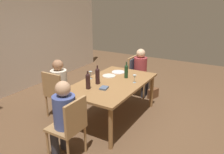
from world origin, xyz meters
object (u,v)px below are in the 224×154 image
at_px(person_man_bearded, 60,84).
at_px(wine_glass_near_left, 91,73).
at_px(chair_far_left, 57,91).
at_px(person_woman_host, 63,114).
at_px(dining_table, 112,86).
at_px(chair_left_end, 70,125).
at_px(wine_bottle_dark_red, 97,76).
at_px(dinner_plate_host, 118,72).
at_px(wine_bottle_tall_green, 126,71).
at_px(dinner_plate_guest_left, 109,76).
at_px(wine_glass_centre, 135,77).
at_px(person_man_guest, 141,69).
at_px(wine_bottle_short_olive, 88,81).
at_px(chair_right_end, 135,70).
at_px(handbag, 153,93).

xyz_separation_m(person_man_bearded, wine_glass_near_left, (0.34, -0.47, 0.19)).
relative_size(chair_far_left, person_woman_host, 0.79).
relative_size(dining_table, chair_left_end, 1.99).
relative_size(wine_bottle_dark_red, dinner_plate_host, 1.24).
bearing_deg(chair_far_left, chair_left_end, -38.23).
bearing_deg(wine_bottle_tall_green, wine_bottle_dark_red, 152.69).
relative_size(chair_far_left, wine_bottle_dark_red, 2.66).
height_order(wine_bottle_dark_red, dinner_plate_guest_left, wine_bottle_dark_red).
bearing_deg(wine_glass_centre, wine_bottle_dark_red, 125.84).
xyz_separation_m(dining_table, person_woman_host, (-1.30, 0.03, 0.01)).
bearing_deg(dinner_plate_host, dining_table, -162.33).
bearing_deg(wine_bottle_dark_red, dining_table, -40.82).
bearing_deg(person_man_guest, wine_glass_near_left, -19.53).
height_order(dining_table, wine_bottle_tall_green, wine_bottle_tall_green).
xyz_separation_m(person_woman_host, wine_bottle_short_olive, (0.81, 0.16, 0.21)).
height_order(chair_right_end, handbag, chair_right_end).
bearing_deg(person_woman_host, wine_glass_centre, -14.88).
bearing_deg(person_man_bearded, chair_left_end, -41.98).
height_order(person_man_bearded, wine_bottle_tall_green, person_man_bearded).
bearing_deg(wine_bottle_dark_red, dinner_plate_guest_left, 5.71).
relative_size(chair_far_left, wine_glass_centre, 6.17).
distance_m(chair_left_end, chair_far_left, 1.29).
xyz_separation_m(chair_right_end, person_woman_host, (-2.59, -0.10, 0.07)).
relative_size(chair_right_end, wine_bottle_dark_red, 2.66).
bearing_deg(chair_right_end, person_woman_host, 2.16).
distance_m(chair_left_end, wine_bottle_short_olive, 0.92).
distance_m(wine_bottle_short_olive, dinner_plate_host, 1.07).
relative_size(chair_left_end, chair_far_left, 1.00).
bearing_deg(wine_bottle_short_olive, wine_bottle_tall_green, -19.55).
bearing_deg(wine_bottle_dark_red, chair_left_end, -166.24).
xyz_separation_m(wine_bottle_tall_green, wine_bottle_short_olive, (-0.84, 0.30, 0.01)).
bearing_deg(person_man_bearded, dinner_plate_guest_left, 43.14).
height_order(wine_glass_centre, dinner_plate_guest_left, wine_glass_centre).
height_order(dining_table, wine_glass_near_left, wine_glass_near_left).
bearing_deg(person_man_guest, chair_left_end, 1.36).
bearing_deg(chair_far_left, dinner_plate_guest_left, 47.71).
bearing_deg(chair_right_end, handbag, 90.00).
distance_m(dinner_plate_guest_left, handbag, 1.34).
distance_m(wine_bottle_tall_green, handbag, 1.24).
bearing_deg(person_man_bearded, chair_far_left, -90.00).
bearing_deg(person_man_bearded, person_woman_host, -45.37).
bearing_deg(wine_bottle_short_olive, chair_right_end, -2.04).
height_order(chair_far_left, handbag, chair_far_left).
height_order(chair_far_left, dinner_plate_host, chair_far_left).
height_order(chair_left_end, chair_right_end, same).
bearing_deg(chair_right_end, wine_bottle_short_olive, -2.04).
xyz_separation_m(chair_left_end, dinner_plate_host, (1.87, 0.27, 0.21)).
distance_m(chair_far_left, wine_bottle_dark_red, 0.88).
bearing_deg(wine_bottle_tall_green, person_woman_host, 175.26).
xyz_separation_m(person_man_bearded, wine_bottle_tall_green, (0.74, -1.03, 0.22)).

